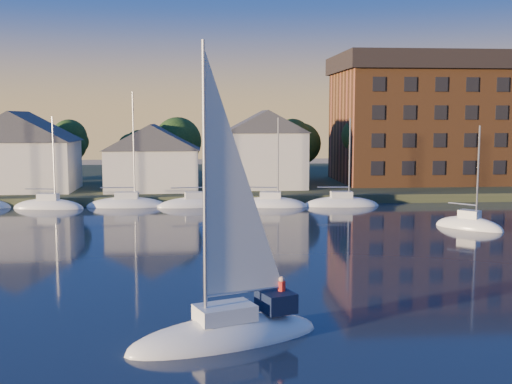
{
  "coord_description": "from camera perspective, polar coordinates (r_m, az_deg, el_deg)",
  "views": [
    {
      "loc": [
        -0.23,
        -21.99,
        9.98
      ],
      "look_at": [
        3.61,
        22.0,
        4.78
      ],
      "focal_mm": 45.0,
      "sensor_mm": 36.0,
      "label": 1
    }
  ],
  "objects": [
    {
      "name": "shoreline_land",
      "position": [
        97.51,
        -4.83,
        0.82
      ],
      "size": [
        160.0,
        50.0,
        2.0
      ],
      "primitive_type": "cube",
      "color": "#323D23",
      "rests_on": "ground"
    },
    {
      "name": "tree_line",
      "position": [
        85.07,
        -3.5,
        4.82
      ],
      "size": [
        93.4,
        5.4,
        8.9
      ],
      "color": "#3A261A",
      "rests_on": "shoreline_land"
    },
    {
      "name": "clubhouse_east",
      "position": [
        81.51,
        0.81,
        3.92
      ],
      "size": [
        10.5,
        8.4,
        9.8
      ],
      "color": "silver",
      "rests_on": "shoreline_land"
    },
    {
      "name": "wooden_dock",
      "position": [
        74.66,
        -4.77,
        -0.99
      ],
      "size": [
        120.0,
        3.0,
        1.0
      ],
      "primitive_type": "cube",
      "color": "brown",
      "rests_on": "ground"
    },
    {
      "name": "hero_sailboat",
      "position": [
        29.34,
        -2.51,
        -11.94
      ],
      "size": [
        9.62,
        6.04,
        14.28
      ],
      "rotation": [
        0.0,
        0.0,
        3.51
      ],
      "color": "white",
      "rests_on": "ground"
    },
    {
      "name": "condo_block",
      "position": [
        93.44,
        16.6,
        6.32
      ],
      "size": [
        31.0,
        17.0,
        17.4
      ],
      "color": "brown",
      "rests_on": "shoreline_land"
    },
    {
      "name": "clubhouse_centre",
      "position": [
        79.35,
        -9.16,
        3.13
      ],
      "size": [
        11.55,
        8.4,
        8.08
      ],
      "color": "silver",
      "rests_on": "shoreline_land"
    },
    {
      "name": "drifting_sailboat_right",
      "position": [
        60.68,
        18.41,
        -3.0
      ],
      "size": [
        5.88,
        6.05,
        10.3
      ],
      "rotation": [
        0.0,
        0.0,
        -0.81
      ],
      "color": "white",
      "rests_on": "ground"
    },
    {
      "name": "moored_fleet",
      "position": [
        72.64,
        -14.27,
        -1.31
      ],
      "size": [
        63.5,
        2.4,
        12.05
      ],
      "color": "white",
      "rests_on": "ground"
    },
    {
      "name": "clubhouse_west",
      "position": [
        83.0,
        -20.23,
        3.51
      ],
      "size": [
        13.65,
        9.45,
        9.64
      ],
      "color": "silver",
      "rests_on": "shoreline_land"
    }
  ]
}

